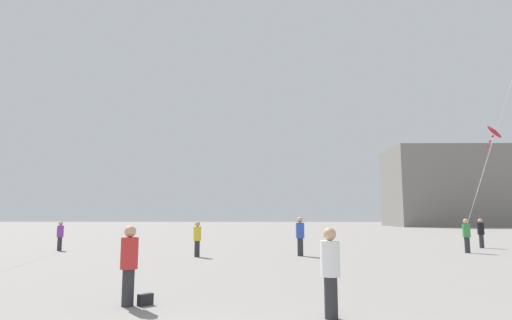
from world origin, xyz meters
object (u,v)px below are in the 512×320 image
(person_in_red, at_px, (129,262))
(kite_crimson_diamond, at_px, (495,133))
(person_in_blue, at_px, (300,235))
(building_left_hall, at_px, (444,187))
(handbag_beside_flyer, at_px, (145,300))
(person_in_yellow, at_px, (197,237))
(person_in_white, at_px, (330,268))
(person_in_black, at_px, (481,232))
(person_in_purple, at_px, (60,234))
(person_in_green, at_px, (467,234))

(person_in_red, relative_size, kite_crimson_diamond, 0.36)
(person_in_blue, height_order, building_left_hall, building_left_hall)
(person_in_blue, distance_m, kite_crimson_diamond, 9.96)
(kite_crimson_diamond, relative_size, handbag_beside_flyer, 14.75)
(person_in_yellow, relative_size, handbag_beside_flyer, 5.16)
(person_in_red, distance_m, building_left_hall, 84.33)
(person_in_white, bearing_deg, person_in_black, -108.37)
(person_in_red, relative_size, handbag_beside_flyer, 5.25)
(person_in_white, relative_size, person_in_purple, 1.03)
(person_in_white, height_order, person_in_black, person_in_black)
(kite_crimson_diamond, xyz_separation_m, building_left_hall, (24.17, 65.49, 2.05))
(person_in_green, bearing_deg, kite_crimson_diamond, 85.97)
(person_in_black, height_order, building_left_hall, building_left_hall)
(person_in_black, xyz_separation_m, handbag_beside_flyer, (-15.33, -17.03, -0.84))
(person_in_yellow, bearing_deg, person_in_green, 59.28)
(person_in_white, bearing_deg, kite_crimson_diamond, -115.44)
(person_in_red, xyz_separation_m, person_in_white, (4.15, -0.94, -0.01))
(person_in_blue, bearing_deg, person_in_white, -61.76)
(person_in_yellow, xyz_separation_m, person_in_purple, (-8.32, 3.40, -0.02))
(person_in_yellow, distance_m, person_in_green, 13.95)
(person_in_red, distance_m, handbag_beside_flyer, 0.88)
(person_in_red, relative_size, person_in_green, 0.95)
(person_in_blue, bearing_deg, person_in_yellow, -142.54)
(person_in_white, bearing_deg, person_in_purple, -35.37)
(person_in_green, bearing_deg, person_in_purple, -3.89)
(person_in_green, bearing_deg, person_in_yellow, 9.11)
(person_in_yellow, xyz_separation_m, person_in_black, (16.15, 6.28, 0.06))
(building_left_hall, bearing_deg, handbag_beside_flyer, -116.13)
(person_in_purple, xyz_separation_m, handbag_beside_flyer, (9.14, -14.14, -0.77))
(person_in_black, bearing_deg, person_in_white, -67.53)
(person_in_blue, xyz_separation_m, person_in_green, (8.81, 2.03, -0.05))
(person_in_green, distance_m, building_left_hall, 66.64)
(person_in_yellow, distance_m, building_left_hall, 75.03)
(kite_crimson_diamond, bearing_deg, person_in_red, -143.01)
(person_in_white, xyz_separation_m, person_in_blue, (0.26, 12.47, 0.10))
(person_in_yellow, distance_m, person_in_purple, 8.99)
(person_in_white, bearing_deg, person_in_red, 1.46)
(person_in_white, height_order, person_in_yellow, person_in_white)
(person_in_yellow, relative_size, building_left_hall, 0.08)
(person_in_red, relative_size, person_in_white, 1.01)
(person_in_green, xyz_separation_m, building_left_hall, (24.05, 61.79, 6.69))
(person_in_red, bearing_deg, person_in_black, 51.80)
(person_in_white, bearing_deg, person_in_blue, -77.00)
(person_in_blue, relative_size, kite_crimson_diamond, 0.39)
(person_in_yellow, distance_m, kite_crimson_diamond, 14.39)
(person_in_white, relative_size, person_in_yellow, 1.01)
(person_in_red, height_order, person_in_yellow, person_in_red)
(person_in_blue, xyz_separation_m, kite_crimson_diamond, (8.68, -1.67, 4.59))
(person_in_blue, relative_size, person_in_green, 1.05)
(building_left_hall, bearing_deg, person_in_yellow, -120.33)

